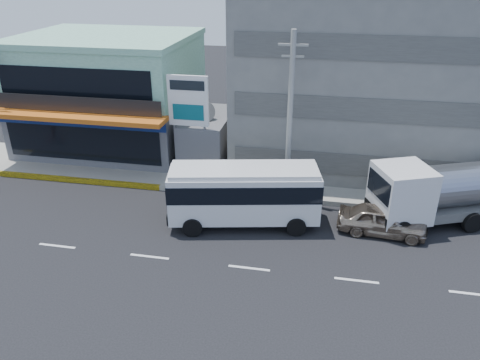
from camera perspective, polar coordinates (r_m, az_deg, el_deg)
name	(u,v)px	position (r m, az deg, el deg)	size (l,w,h in m)	color
ground	(150,257)	(23.84, -10.96, -9.16)	(120.00, 120.00, 0.00)	black
sidewalk	(274,181)	(30.69, 4.17, -0.08)	(70.00, 5.00, 0.30)	gray
shop_building	(111,95)	(36.97, -15.43, 9.92)	(12.40, 11.70, 8.00)	#4A4A4F
concrete_building	(361,61)	(33.69, 14.49, 13.84)	(16.00, 12.00, 14.00)	gray
gap_structure	(209,139)	(33.18, -3.82, 4.95)	(3.00, 6.00, 3.50)	#4A4A4F
satellite_dish	(204,119)	(31.67, -4.37, 7.42)	(1.50, 1.50, 0.15)	slate
billboard	(188,107)	(29.75, -6.30, 8.87)	(2.60, 0.18, 6.90)	gray
utility_pole_near	(290,118)	(26.80, 6.08, 7.50)	(1.60, 0.30, 10.00)	#999993
minibus	(244,191)	(25.14, 0.49, -1.36)	(8.41, 4.14, 3.37)	silver
sedan	(382,220)	(25.97, 16.97, -4.70)	(1.87, 4.64, 1.58)	gray
tanker_truck	(447,191)	(27.79, 23.94, -1.26)	(9.24, 5.75, 3.52)	silver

